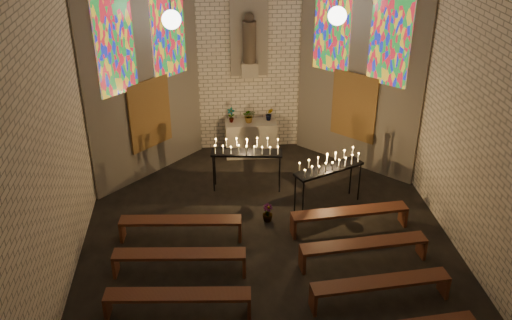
# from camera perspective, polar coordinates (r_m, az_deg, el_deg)

# --- Properties ---
(floor) EXTENTS (12.00, 12.00, 0.00)m
(floor) POSITION_cam_1_polar(r_m,az_deg,el_deg) (11.57, 1.88, -11.83)
(floor) COLOR black
(floor) RESTS_ON ground
(room) EXTENTS (8.22, 12.43, 7.00)m
(room) POSITION_cam_1_polar(r_m,az_deg,el_deg) (12.80, 0.25, 11.17)
(room) COLOR #F2E2CB
(room) RESTS_ON ground
(altar) EXTENTS (1.40, 0.60, 1.00)m
(altar) POSITION_cam_1_polar(r_m,az_deg,el_deg) (15.90, -0.51, 2.16)
(altar) COLOR #B5AA93
(altar) RESTS_ON ground
(flower_vase_left) EXTENTS (0.25, 0.20, 0.42)m
(flower_vase_left) POSITION_cam_1_polar(r_m,az_deg,el_deg) (15.63, -2.51, 4.51)
(flower_vase_left) COLOR #4C723F
(flower_vase_left) RESTS_ON altar
(flower_vase_center) EXTENTS (0.36, 0.32, 0.38)m
(flower_vase_center) POSITION_cam_1_polar(r_m,az_deg,el_deg) (15.62, -0.69, 4.44)
(flower_vase_center) COLOR #4C723F
(flower_vase_center) RESTS_ON altar
(flower_vase_right) EXTENTS (0.21, 0.18, 0.36)m
(flower_vase_right) POSITION_cam_1_polar(r_m,az_deg,el_deg) (15.75, 1.34, 4.61)
(flower_vase_right) COLOR #4C723F
(flower_vase_right) RESTS_ON altar
(aisle_flower_pot) EXTENTS (0.31, 0.31, 0.43)m
(aisle_flower_pot) POSITION_cam_1_polar(r_m,az_deg,el_deg) (13.12, 1.17, -5.32)
(aisle_flower_pot) COLOR #4C723F
(aisle_flower_pot) RESTS_ON ground
(votive_stand_left) EXTENTS (1.78, 0.63, 1.28)m
(votive_stand_left) POSITION_cam_1_polar(r_m,az_deg,el_deg) (13.96, -0.94, 1.07)
(votive_stand_left) COLOR black
(votive_stand_left) RESTS_ON ground
(votive_stand_right) EXTENTS (1.77, 1.11, 1.29)m
(votive_stand_right) POSITION_cam_1_polar(r_m,az_deg,el_deg) (13.33, 7.34, -0.52)
(votive_stand_right) COLOR black
(votive_stand_right) RESTS_ON ground
(pew_left_0) EXTENTS (2.66, 0.59, 0.51)m
(pew_left_0) POSITION_cam_1_polar(r_m,az_deg,el_deg) (12.54, -7.54, -6.24)
(pew_left_0) COLOR #4F2516
(pew_left_0) RESTS_ON ground
(pew_right_0) EXTENTS (2.66, 0.59, 0.51)m
(pew_right_0) POSITION_cam_1_polar(r_m,az_deg,el_deg) (12.89, 9.34, -5.34)
(pew_right_0) COLOR #4F2516
(pew_right_0) RESTS_ON ground
(pew_left_1) EXTENTS (2.66, 0.59, 0.51)m
(pew_left_1) POSITION_cam_1_polar(r_m,az_deg,el_deg) (11.56, -7.67, -9.56)
(pew_left_1) COLOR #4F2516
(pew_left_1) RESTS_ON ground
(pew_right_1) EXTENTS (2.66, 0.59, 0.51)m
(pew_right_1) POSITION_cam_1_polar(r_m,az_deg,el_deg) (11.94, 10.72, -8.45)
(pew_right_1) COLOR #4F2516
(pew_right_1) RESTS_ON ground
(pew_left_2) EXTENTS (2.66, 0.59, 0.51)m
(pew_left_2) POSITION_cam_1_polar(r_m,az_deg,el_deg) (10.63, -7.83, -13.48)
(pew_left_2) COLOR #4F2516
(pew_left_2) RESTS_ON ground
(pew_right_2) EXTENTS (2.66, 0.59, 0.51)m
(pew_right_2) POSITION_cam_1_polar(r_m,az_deg,el_deg) (11.05, 12.35, -12.09)
(pew_right_2) COLOR #4F2516
(pew_right_2) RESTS_ON ground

